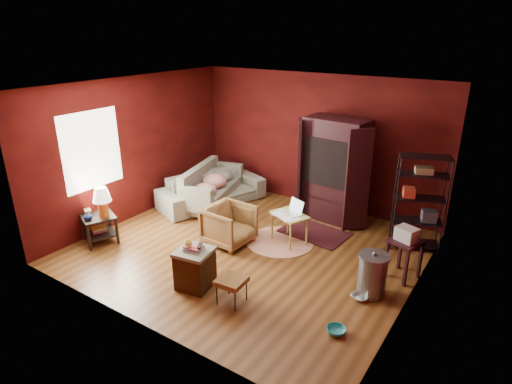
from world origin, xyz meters
TOP-DOWN VIEW (x-y plane):
  - room at (-0.04, -0.01)m, footprint 5.54×5.04m
  - sofa at (-1.83, 1.21)m, footprint 1.42×2.41m
  - armchair at (-0.42, -0.04)m, footprint 0.75×0.79m
  - pet_bowl_steel at (2.18, -0.36)m, footprint 0.26×0.14m
  - pet_bowl_turquoise at (2.20, -1.25)m, footprint 0.25×0.08m
  - vase at (-2.38, -1.50)m, footprint 0.15×0.16m
  - mug at (-0.05, -1.49)m, footprint 0.13×0.11m
  - side_table at (-2.32, -1.28)m, footprint 0.71×0.71m
  - sofa_cushions at (-1.83, 1.15)m, footprint 1.21×2.01m
  - hamper at (-0.00, -1.43)m, footprint 0.57×0.57m
  - footstool at (0.69, -1.45)m, footprint 0.40×0.40m
  - rug_round at (0.32, 0.50)m, footprint 1.35×1.35m
  - rug_oriental at (0.69, 1.15)m, footprint 1.30×0.93m
  - laptop_desk at (0.46, 0.60)m, footprint 0.77×0.68m
  - tv_armoire at (0.65, 1.97)m, footprint 1.61×0.94m
  - wire_shelving at (2.41, 1.63)m, footprint 0.90×0.63m
  - small_stand at (2.50, 0.55)m, footprint 0.54×0.54m
  - trash_can at (2.26, -0.17)m, footprint 0.54×0.54m

SIDE VIEW (x-z plane):
  - rug_round at x=0.32m, z-range 0.00..0.01m
  - rug_oriental at x=0.69m, z-range 0.01..0.02m
  - pet_bowl_turquoise at x=2.20m, z-range 0.00..0.25m
  - pet_bowl_steel at x=2.18m, z-range 0.00..0.26m
  - hamper at x=0.00m, z-range -0.03..0.67m
  - trash_can at x=2.26m, z-range -0.02..0.68m
  - footstool at x=0.69m, z-range 0.14..0.53m
  - sofa_cushions at x=-1.83m, z-range -0.01..0.78m
  - armchair at x=-0.42m, z-range 0.00..0.78m
  - sofa at x=-1.83m, z-range 0.00..0.91m
  - laptop_desk at x=0.46m, z-range 0.09..0.89m
  - vase at x=-2.38m, z-range 0.51..0.66m
  - small_stand at x=2.50m, z-range 0.21..1.06m
  - side_table at x=-2.32m, z-range 0.11..1.17m
  - mug at x=-0.05m, z-range 0.68..0.80m
  - wire_shelving at x=2.41m, z-range 0.08..1.78m
  - tv_armoire at x=0.65m, z-range 0.04..2.09m
  - room at x=-0.04m, z-range -0.02..2.82m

